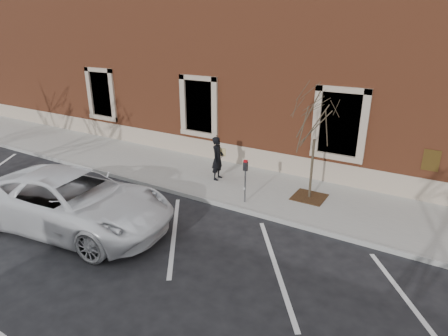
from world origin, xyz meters
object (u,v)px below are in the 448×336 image
Objects in this scene: man at (218,158)px; sapling at (316,122)px; parking_meter at (245,173)px; white_truck at (73,201)px.

man is 3.99m from sapling.
parking_meter is 2.75m from sapling.
man is 1.13× the size of parking_meter.
sapling is (3.56, 0.19, 1.79)m from man.
sapling reaches higher than white_truck.
white_truck is (-3.66, -3.80, -0.33)m from parking_meter.
sapling is 7.76m from white_truck.
parking_meter is at bearing -129.45° from man.
white_truck reaches higher than parking_meter.
man reaches higher than white_truck.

